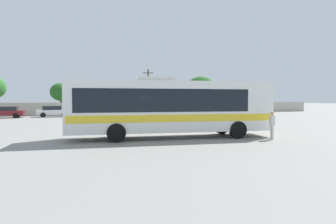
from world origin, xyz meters
The scene contains 10 objects.
ground_plane centered at (0.00, 10.00, 0.00)m, with size 300.00×300.00×0.00m, color gray.
perimeter_wall centered at (0.00, 28.42, 0.94)m, with size 80.00×0.30×1.89m, color #B2AD9E.
coach_bus_white_yellow centered at (0.91, -0.11, 1.95)m, with size 12.54×4.07×3.66m.
attendant_by_bus_door centered at (6.34, -2.83, 0.93)m, with size 0.44×0.44×1.65m.
parked_car_leftmost_maroon centered at (-12.25, 24.82, 0.77)m, with size 4.60×2.08×1.45m.
parked_car_second_white centered at (-6.52, 25.11, 0.78)m, with size 4.24×2.02×1.47m.
utility_pole_near centered at (8.35, 30.74, 3.91)m, with size 1.79×0.42×7.47m.
roadside_tree_midleft centered at (-5.65, 34.72, 3.59)m, with size 3.50×3.50×5.10m.
roadside_tree_midright centered at (0.25, 31.72, 3.84)m, with size 3.83×3.83×5.48m.
roadside_tree_right centered at (20.28, 34.81, 4.40)m, with size 5.82×5.82×6.88m.
Camera 1 is at (-5.07, -16.51, 2.34)m, focal length 30.70 mm.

